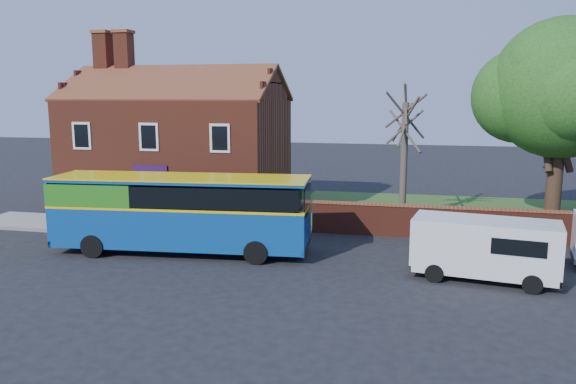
# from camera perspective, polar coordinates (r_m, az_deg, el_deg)

# --- Properties ---
(ground) EXTENTS (120.00, 120.00, 0.00)m
(ground) POSITION_cam_1_polar(r_m,az_deg,el_deg) (22.31, -5.85, -7.98)
(ground) COLOR black
(ground) RESTS_ON ground
(pavement) EXTENTS (18.00, 3.50, 0.12)m
(pavement) POSITION_cam_1_polar(r_m,az_deg,el_deg) (30.11, -15.07, -3.47)
(pavement) COLOR gray
(pavement) RESTS_ON ground
(kerb) EXTENTS (18.00, 0.15, 0.14)m
(kerb) POSITION_cam_1_polar(r_m,az_deg,el_deg) (28.61, -16.70, -4.21)
(kerb) COLOR slate
(kerb) RESTS_ON ground
(grass_strip) EXTENTS (26.00, 12.00, 0.04)m
(grass_strip) POSITION_cam_1_polar(r_m,az_deg,el_deg) (34.36, 22.78, -2.35)
(grass_strip) COLOR #426B28
(grass_strip) RESTS_ON ground
(shop_building) EXTENTS (12.30, 8.13, 10.50)m
(shop_building) POSITION_cam_1_polar(r_m,az_deg,el_deg) (34.69, -10.94, 4.03)
(shop_building) COLOR maroon
(shop_building) RESTS_ON ground
(boundary_wall) EXTENTS (22.00, 0.38, 1.60)m
(boundary_wall) POSITION_cam_1_polar(r_m,az_deg,el_deg) (28.44, 24.93, -3.27)
(boundary_wall) COLOR maroon
(boundary_wall) RESTS_ON ground
(bus) EXTENTS (11.23, 3.71, 3.36)m
(bus) POSITION_cam_1_polar(r_m,az_deg,el_deg) (24.83, -11.55, -1.76)
(bus) COLOR #0D4391
(bus) RESTS_ON ground
(van_near) EXTENTS (5.44, 2.86, 2.28)m
(van_near) POSITION_cam_1_polar(r_m,az_deg,el_deg) (22.07, 19.41, -5.25)
(van_near) COLOR silver
(van_near) RESTS_ON ground
(large_tree) EXTENTS (8.65, 6.85, 10.56)m
(large_tree) POSITION_cam_1_polar(r_m,az_deg,el_deg) (31.01, 26.10, 9.03)
(large_tree) COLOR black
(large_tree) RESTS_ON ground
(bare_tree) EXTENTS (2.63, 3.13, 7.02)m
(bare_tree) POSITION_cam_1_polar(r_m,az_deg,el_deg) (30.48, 11.71, 3.58)
(bare_tree) COLOR #4C4238
(bare_tree) RESTS_ON ground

